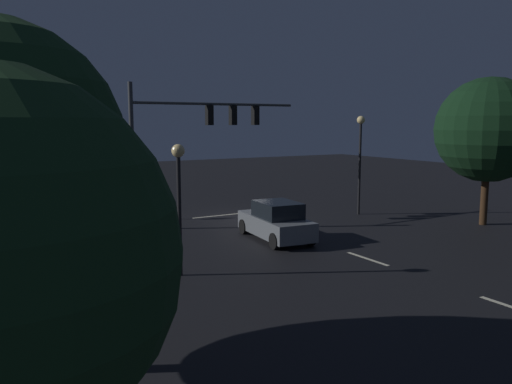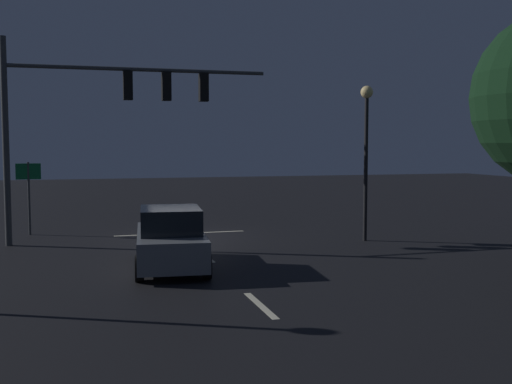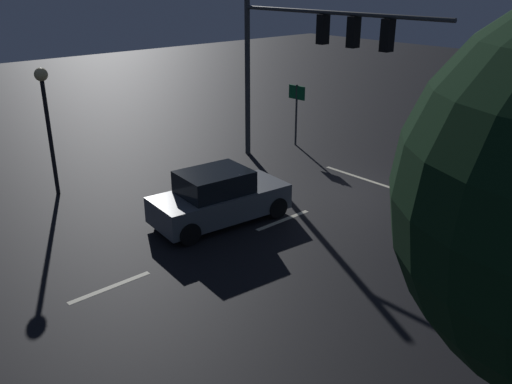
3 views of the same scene
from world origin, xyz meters
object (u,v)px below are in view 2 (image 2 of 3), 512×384
at_px(car_approaching, 170,240).
at_px(street_lamp_left_kerb, 366,134).
at_px(traffic_signal_assembly, 105,103).
at_px(route_sign, 29,183).

relative_size(car_approaching, street_lamp_left_kerb, 0.82).
distance_m(traffic_signal_assembly, route_sign, 4.68).
bearing_deg(car_approaching, route_sign, -61.16).
bearing_deg(street_lamp_left_kerb, car_approaching, 21.82).
bearing_deg(route_sign, street_lamp_left_kerb, 157.56).
height_order(car_approaching, route_sign, route_sign).
relative_size(street_lamp_left_kerb, route_sign, 1.98).
bearing_deg(traffic_signal_assembly, street_lamp_left_kerb, 165.07).
height_order(street_lamp_left_kerb, route_sign, street_lamp_left_kerb).
distance_m(traffic_signal_assembly, car_approaching, 6.83).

